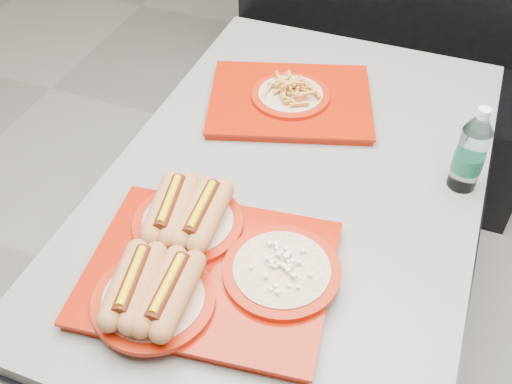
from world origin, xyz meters
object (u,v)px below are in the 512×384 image
at_px(booth_bench, 374,69).
at_px(tray_near, 200,262).
at_px(tray_far, 290,97).
at_px(diner_table, 293,220).
at_px(water_bottle, 471,154).

bearing_deg(booth_bench, tray_near, -93.57).
height_order(booth_bench, tray_far, booth_bench).
distance_m(diner_table, tray_near, 0.43).
height_order(diner_table, water_bottle, water_bottle).
bearing_deg(booth_bench, tray_far, -97.47).
bearing_deg(water_bottle, tray_far, 161.81).
height_order(booth_bench, water_bottle, booth_bench).
height_order(booth_bench, tray_near, booth_bench).
distance_m(tray_far, water_bottle, 0.53).
height_order(diner_table, booth_bench, booth_bench).
bearing_deg(diner_table, tray_near, -103.91).
distance_m(diner_table, water_bottle, 0.49).
distance_m(diner_table, tray_far, 0.35).
bearing_deg(diner_table, water_bottle, 16.16).
distance_m(tray_near, water_bottle, 0.68).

